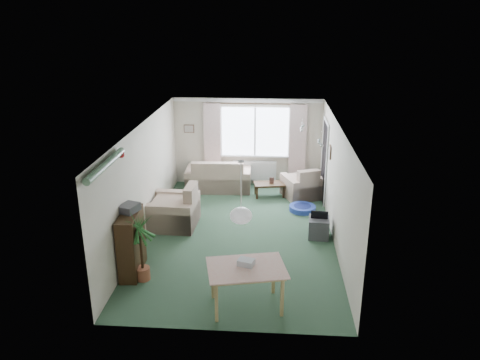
# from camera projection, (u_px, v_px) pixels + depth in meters

# --- Properties ---
(ground) EXTENTS (6.50, 6.50, 0.00)m
(ground) POSITION_uv_depth(u_px,v_px,m) (239.00, 235.00, 10.09)
(ground) COLOR #2B4933
(window) EXTENTS (1.80, 0.03, 1.30)m
(window) POSITION_uv_depth(u_px,v_px,m) (255.00, 132.00, 12.61)
(window) COLOR white
(curtain_rod) EXTENTS (2.60, 0.03, 0.03)m
(curtain_rod) POSITION_uv_depth(u_px,v_px,m) (255.00, 104.00, 12.28)
(curtain_rod) COLOR black
(curtain_left) EXTENTS (0.45, 0.08, 2.00)m
(curtain_left) POSITION_uv_depth(u_px,v_px,m) (212.00, 140.00, 12.67)
(curtain_left) COLOR beige
(curtain_right) EXTENTS (0.45, 0.08, 2.00)m
(curtain_right) POSITION_uv_depth(u_px,v_px,m) (298.00, 142.00, 12.52)
(curtain_right) COLOR beige
(radiator) EXTENTS (1.20, 0.10, 0.55)m
(radiator) POSITION_uv_depth(u_px,v_px,m) (255.00, 171.00, 12.94)
(radiator) COLOR white
(doorway) EXTENTS (0.03, 0.95, 2.00)m
(doorway) POSITION_uv_depth(u_px,v_px,m) (324.00, 162.00, 11.69)
(doorway) COLOR black
(pendant_lamp) EXTENTS (0.36, 0.36, 0.36)m
(pendant_lamp) POSITION_uv_depth(u_px,v_px,m) (241.00, 216.00, 7.42)
(pendant_lamp) COLOR white
(tinsel_garland) EXTENTS (1.60, 1.60, 0.12)m
(tinsel_garland) POSITION_uv_depth(u_px,v_px,m) (106.00, 165.00, 7.29)
(tinsel_garland) COLOR #196626
(bauble_cluster_a) EXTENTS (0.20, 0.20, 0.20)m
(bauble_cluster_a) POSITION_uv_depth(u_px,v_px,m) (302.00, 126.00, 10.11)
(bauble_cluster_a) COLOR silver
(bauble_cluster_b) EXTENTS (0.20, 0.20, 0.20)m
(bauble_cluster_b) POSITION_uv_depth(u_px,v_px,m) (321.00, 140.00, 8.96)
(bauble_cluster_b) COLOR silver
(wall_picture_back) EXTENTS (0.28, 0.03, 0.22)m
(wall_picture_back) POSITION_uv_depth(u_px,v_px,m) (189.00, 129.00, 12.71)
(wall_picture_back) COLOR brown
(wall_picture_right) EXTENTS (0.03, 0.24, 0.30)m
(wall_picture_right) POSITION_uv_depth(u_px,v_px,m) (330.00, 152.00, 10.57)
(wall_picture_right) COLOR brown
(sofa) EXTENTS (1.75, 0.97, 0.86)m
(sofa) POSITION_uv_depth(u_px,v_px,m) (219.00, 174.00, 12.58)
(sofa) COLOR #C3BD93
(sofa) RESTS_ON ground
(armchair_corner) EXTENTS (1.17, 1.14, 0.82)m
(armchair_corner) POSITION_uv_depth(u_px,v_px,m) (302.00, 182.00, 12.07)
(armchair_corner) COLOR beige
(armchair_corner) RESTS_ON ground
(armchair_left) EXTENTS (1.06, 1.12, 0.96)m
(armchair_left) POSITION_uv_depth(u_px,v_px,m) (173.00, 205.00, 10.41)
(armchair_left) COLOR tan
(armchair_left) RESTS_ON ground
(coffee_table) EXTENTS (0.85, 0.56, 0.36)m
(coffee_table) POSITION_uv_depth(u_px,v_px,m) (269.00, 190.00, 12.18)
(coffee_table) COLOR black
(coffee_table) RESTS_ON ground
(photo_frame) EXTENTS (0.12, 0.03, 0.16)m
(photo_frame) POSITION_uv_depth(u_px,v_px,m) (272.00, 180.00, 12.09)
(photo_frame) COLOR #53322A
(photo_frame) RESTS_ON coffee_table
(bookshelf) EXTENTS (0.38, 0.97, 1.17)m
(bookshelf) POSITION_uv_depth(u_px,v_px,m) (131.00, 243.00, 8.47)
(bookshelf) COLOR black
(bookshelf) RESTS_ON ground
(hifi_box) EXTENTS (0.38, 0.42, 0.14)m
(hifi_box) POSITION_uv_depth(u_px,v_px,m) (129.00, 208.00, 8.33)
(hifi_box) COLOR #404045
(hifi_box) RESTS_ON bookshelf
(houseplant) EXTENTS (0.60, 0.60, 1.26)m
(houseplant) POSITION_uv_depth(u_px,v_px,m) (141.00, 248.00, 8.20)
(houseplant) COLOR #235A1F
(houseplant) RESTS_ON ground
(dining_table) EXTENTS (1.26, 0.97, 0.71)m
(dining_table) POSITION_uv_depth(u_px,v_px,m) (246.00, 288.00, 7.51)
(dining_table) COLOR #9A8553
(dining_table) RESTS_ON ground
(gift_box) EXTENTS (0.29, 0.25, 0.12)m
(gift_box) POSITION_uv_depth(u_px,v_px,m) (246.00, 263.00, 7.44)
(gift_box) COLOR #B1B4BD
(gift_box) RESTS_ON dining_table
(tv_cube) EXTENTS (0.46, 0.50, 0.43)m
(tv_cube) POSITION_uv_depth(u_px,v_px,m) (319.00, 228.00, 9.94)
(tv_cube) COLOR #37363B
(tv_cube) RESTS_ON ground
(pet_bed) EXTENTS (0.70, 0.70, 0.13)m
(pet_bed) POSITION_uv_depth(u_px,v_px,m) (302.00, 208.00, 11.30)
(pet_bed) COLOR navy
(pet_bed) RESTS_ON ground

